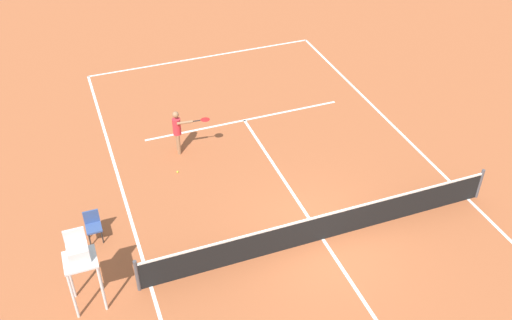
{
  "coord_description": "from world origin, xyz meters",
  "views": [
    {
      "loc": [
        6.05,
        10.62,
        11.92
      ],
      "look_at": [
        0.84,
        -3.25,
        0.8
      ],
      "focal_mm": 40.8,
      "sensor_mm": 36.0,
      "label": 1
    }
  ],
  "objects": [
    {
      "name": "umpire_chair",
      "position": [
        6.6,
        -0.03,
        1.61
      ],
      "size": [
        0.8,
        0.8,
        2.41
      ],
      "color": "silver",
      "rests_on": "ground"
    },
    {
      "name": "tennis_ball",
      "position": [
        3.15,
        -4.51,
        0.03
      ],
      "size": [
        0.07,
        0.07,
        0.07
      ],
      "primitive_type": "sphere",
      "color": "#CCE033",
      "rests_on": "ground"
    },
    {
      "name": "player_serving",
      "position": [
        2.76,
        -5.61,
        0.98
      ],
      "size": [
        1.24,
        0.66,
        1.65
      ],
      "rotation": [
        0.0,
        0.0,
        1.47
      ],
      "color": "#9E704C",
      "rests_on": "ground"
    },
    {
      "name": "courtside_chair_mid",
      "position": [
        6.14,
        -2.33,
        0.53
      ],
      "size": [
        0.44,
        0.46,
        0.95
      ],
      "color": "#262626",
      "rests_on": "ground"
    },
    {
      "name": "court_lines",
      "position": [
        0.0,
        0.0,
        0.0
      ],
      "size": [
        10.19,
        24.6,
        0.01
      ],
      "color": "white",
      "rests_on": "ground"
    },
    {
      "name": "tennis_net",
      "position": [
        0.0,
        0.0,
        0.5
      ],
      "size": [
        10.79,
        0.1,
        1.07
      ],
      "color": "#4C4C51",
      "rests_on": "ground"
    },
    {
      "name": "ground_plane",
      "position": [
        0.0,
        0.0,
        0.0
      ],
      "size": [
        60.0,
        60.0,
        0.0
      ],
      "primitive_type": "plane",
      "color": "#AD5933"
    }
  ]
}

